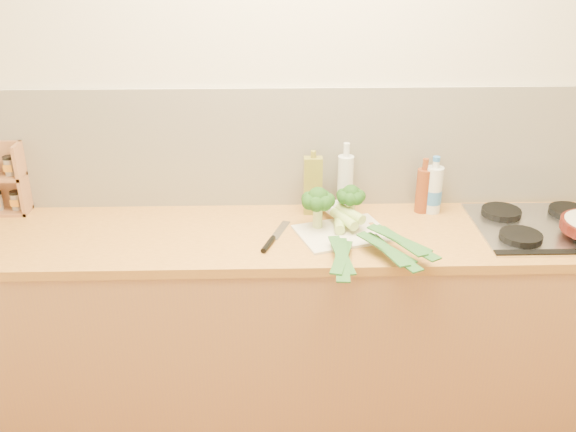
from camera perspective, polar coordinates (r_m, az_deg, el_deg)
name	(u,v)px	position (r m, az deg, el deg)	size (l,w,h in m)	color
room_shell	(302,148)	(2.85, 1.23, 6.05)	(3.50, 3.50, 3.50)	beige
counter	(303,322)	(2.91, 1.37, -9.36)	(3.20, 0.62, 0.90)	#A36D44
gas_hob	(546,226)	(2.91, 21.94, -0.85)	(0.58, 0.50, 0.04)	silver
chopping_board	(343,233)	(2.67, 4.88, -1.52)	(0.36, 0.27, 0.01)	white
broccoli_left	(318,201)	(2.66, 2.68, 1.38)	(0.14, 0.14, 0.18)	#B2C271
broccoli_right	(351,197)	(2.72, 5.60, 1.72)	(0.12, 0.12, 0.17)	#B2C271
leek_front	(340,230)	(2.64, 4.62, -1.22)	(0.12, 0.69, 0.04)	white
leek_mid	(353,225)	(2.64, 5.82, -0.84)	(0.35, 0.65, 0.04)	white
leek_back	(362,220)	(2.65, 6.59, -0.33)	(0.41, 0.60, 0.04)	white
chefs_knife	(271,241)	(2.60, -1.49, -2.20)	(0.13, 0.30, 0.02)	silver
oil_tin	(313,185)	(2.81, 2.22, 2.75)	(0.08, 0.05, 0.29)	olive
glass_bottle	(345,182)	(2.85, 5.11, 2.99)	(0.07, 0.07, 0.32)	silver
amber_bottle	(423,190)	(2.90, 11.92, 2.30)	(0.06, 0.06, 0.25)	brown
water_bottle	(433,191)	(2.91, 12.79, 2.19)	(0.08, 0.08, 0.24)	silver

